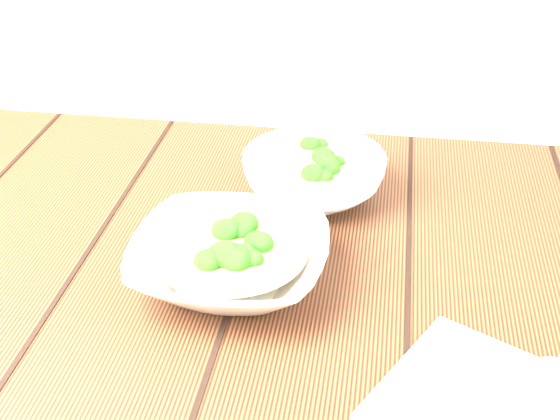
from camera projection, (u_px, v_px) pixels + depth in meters
name	position (u px, v px, depth m)	size (l,w,h in m)	color
table	(261.00, 343.00, 1.01)	(1.20, 0.80, 0.75)	#381D10
soup_bowl_front	(230.00, 260.00, 0.91)	(0.24, 0.24, 0.07)	silver
soup_bowl_back	(314.00, 174.00, 1.08)	(0.25, 0.25, 0.07)	silver
trivet	(230.00, 249.00, 0.96)	(0.11, 0.11, 0.03)	black
napkin	(502.00, 415.00, 0.73)	(0.22, 0.18, 0.01)	beige
spoon_left	(520.00, 386.00, 0.75)	(0.14, 0.15, 0.01)	#A09C8D
spoon_right	(556.00, 377.00, 0.76)	(0.13, 0.16, 0.01)	#A09C8D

